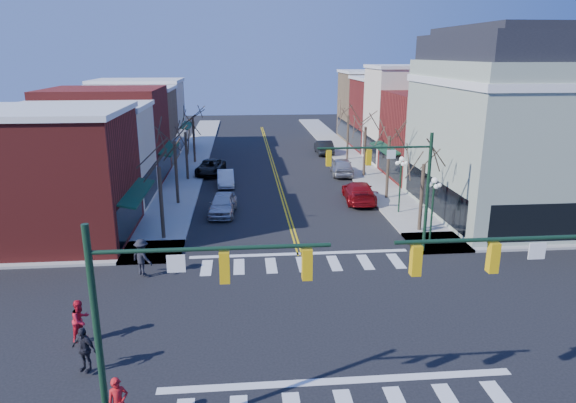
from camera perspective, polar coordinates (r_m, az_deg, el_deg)
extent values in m
plane|color=black|center=(23.69, 3.48, -12.86)|extent=(160.00, 160.00, 0.00)
cube|color=#9E9B93|center=(42.40, -12.42, 0.15)|extent=(3.50, 70.00, 0.15)
cube|color=#9E9B93|center=(43.73, 10.95, 0.72)|extent=(3.50, 70.00, 0.15)
cube|color=maroon|center=(35.27, -25.37, 2.32)|extent=(10.00, 8.50, 8.00)
cube|color=beige|center=(42.51, -21.89, 4.49)|extent=(10.00, 7.00, 7.50)
cube|color=maroon|center=(50.03, -19.43, 6.91)|extent=(10.00, 9.00, 8.50)
cube|color=olive|center=(58.03, -17.48, 7.89)|extent=(10.00, 7.50, 7.80)
cube|color=beige|center=(65.55, -16.12, 9.04)|extent=(10.00, 8.00, 8.20)
cube|color=maroon|center=(50.44, 16.84, 6.92)|extent=(10.00, 8.50, 8.00)
cube|color=beige|center=(57.51, 14.08, 9.19)|extent=(10.00, 7.00, 10.00)
cube|color=maroon|center=(64.68, 11.87, 9.37)|extent=(10.00, 8.00, 8.50)
cube|color=olive|center=(72.30, 10.04, 10.35)|extent=(10.00, 8.00, 9.00)
cube|color=#97A48E|center=(40.61, 24.16, 6.27)|extent=(12.00, 14.00, 11.00)
cube|color=white|center=(40.22, 24.84, 12.02)|extent=(12.25, 14.25, 0.50)
cube|color=black|center=(40.18, 25.23, 15.27)|extent=(11.40, 13.40, 1.80)
cube|color=black|center=(40.20, 25.43, 16.83)|extent=(9.80, 11.80, 0.60)
cylinder|color=#14331E|center=(15.81, -20.28, -14.83)|extent=(0.20, 0.20, 7.20)
cylinder|color=#14331E|center=(14.05, -8.47, -5.21)|extent=(6.50, 0.12, 0.12)
cube|color=gold|center=(14.24, -7.06, -7.24)|extent=(0.28, 0.28, 0.90)
cube|color=gold|center=(14.33, 2.13, -6.97)|extent=(0.28, 0.28, 0.90)
cylinder|color=#14331E|center=(15.86, 23.08, -3.86)|extent=(6.50, 0.12, 0.12)
cube|color=gold|center=(15.90, 21.83, -5.79)|extent=(0.28, 0.28, 0.90)
cube|color=gold|center=(15.02, 14.02, -6.35)|extent=(0.28, 0.28, 0.90)
cylinder|color=#14331E|center=(30.86, 15.22, 0.77)|extent=(0.20, 0.20, 7.20)
cylinder|color=#14331E|center=(29.29, 9.62, 5.93)|extent=(6.50, 0.12, 0.12)
cube|color=gold|center=(29.31, 8.95, 4.87)|extent=(0.28, 0.28, 0.90)
cube|color=gold|center=(28.84, 4.54, 4.84)|extent=(0.28, 0.28, 0.90)
cylinder|color=#14331E|center=(32.57, 15.68, -1.40)|extent=(0.12, 0.12, 4.00)
sphere|color=white|center=(32.01, 15.97, 2.27)|extent=(0.36, 0.36, 0.36)
cylinder|color=#14331E|center=(38.46, 12.33, 1.49)|extent=(0.12, 0.12, 4.00)
sphere|color=white|center=(37.99, 12.52, 4.63)|extent=(0.36, 0.36, 0.36)
cylinder|color=#382B21|center=(33.16, -13.89, -0.27)|extent=(0.24, 0.24, 4.76)
cylinder|color=#382B21|center=(40.80, -12.30, 3.08)|extent=(0.24, 0.24, 5.04)
cylinder|color=#382B21|center=(48.63, -11.19, 4.91)|extent=(0.24, 0.24, 4.55)
cylinder|color=#382B21|center=(56.44, -10.41, 6.66)|extent=(0.24, 0.24, 4.90)
cylinder|color=#382B21|center=(34.79, 14.60, 0.33)|extent=(0.24, 0.24, 4.62)
cylinder|color=#382B21|center=(42.11, 11.04, 3.65)|extent=(0.24, 0.24, 5.18)
cylinder|color=#382B21|center=(49.72, 8.51, 5.45)|extent=(0.24, 0.24, 4.83)
cylinder|color=#382B21|center=(57.39, 6.65, 7.01)|extent=(0.24, 0.24, 4.97)
imported|color=#B6B7BB|center=(38.17, -7.28, -0.26)|extent=(2.26, 4.77, 1.57)
imported|color=silver|center=(46.44, -6.95, 2.57)|extent=(1.64, 4.22, 1.37)
imported|color=black|center=(51.05, -8.61, 3.78)|extent=(3.05, 5.43, 1.43)
imported|color=maroon|center=(41.48, 7.88, 1.07)|extent=(2.66, 5.72, 1.62)
imported|color=#AAA9AE|center=(50.49, 5.98, 3.90)|extent=(2.42, 5.18, 1.72)
imported|color=black|center=(61.14, 4.01, 6.05)|extent=(1.75, 4.97, 1.64)
imported|color=red|center=(17.92, -18.34, -20.50)|extent=(0.74, 0.61, 1.73)
imported|color=red|center=(23.04, -22.06, -12.12)|extent=(0.99, 1.07, 1.75)
imported|color=#222129|center=(20.99, -21.74, -14.99)|extent=(1.11, 0.81, 1.75)
imported|color=black|center=(28.28, -15.93, -5.96)|extent=(1.46, 1.35, 1.97)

